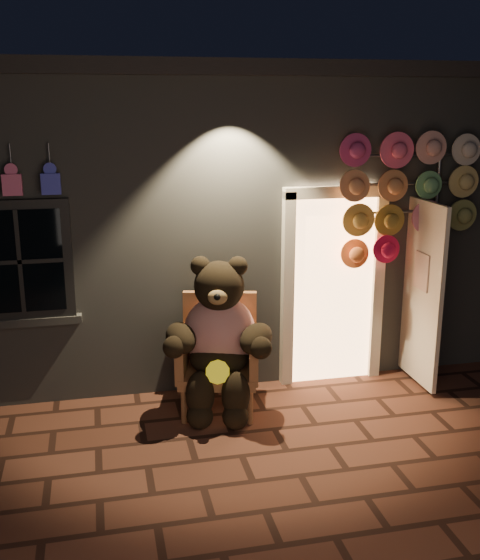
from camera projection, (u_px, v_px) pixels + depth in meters
name	position (u px, v px, depth m)	size (l,w,h in m)	color
ground	(242.00, 456.00, 5.84)	(60.00, 60.00, 0.00)	#572F21
shop_building	(179.00, 199.00, 9.13)	(7.30, 5.95, 3.51)	slate
wicker_armchair	(219.00, 353.00, 6.66)	(0.94, 0.88, 1.16)	#985B3A
teddy_bear	(219.00, 338.00, 6.46)	(1.13, 1.00, 1.60)	#A81911
hat_rack	(405.00, 196.00, 6.92)	(1.54, 0.22, 2.73)	#59595E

